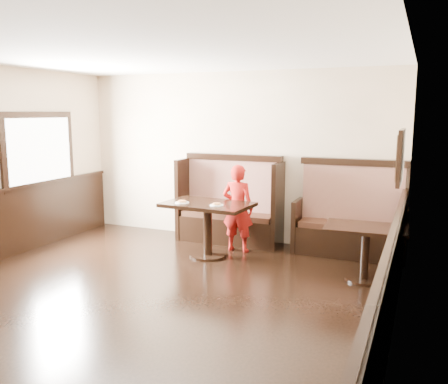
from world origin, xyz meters
The scene contains 9 objects.
ground centered at (0.00, 0.00, 0.00)m, with size 7.00×7.00×0.00m, color black.
room_shell centered at (-0.30, 0.28, 0.67)m, with size 7.00×7.00×7.00m.
booth_main centered at (0.00, 3.30, 0.53)m, with size 1.75×0.72×1.45m.
booth_neighbor centered at (1.95, 3.29, 0.48)m, with size 1.65×0.72×1.45m.
table_main centered at (0.02, 2.36, 0.63)m, with size 1.34×0.89×0.82m.
table_neighbor centered at (2.30, 2.22, 0.53)m, with size 1.05×0.71×0.71m.
child centered at (0.33, 2.80, 0.68)m, with size 0.49×0.32×1.36m, color #A31511.
pizza_plate_left centered at (-0.33, 2.20, 0.83)m, with size 0.21×0.21×0.04m.
pizza_plate_right centered at (0.22, 2.23, 0.83)m, with size 0.20×0.20×0.04m.
Camera 1 is at (2.93, -3.87, 2.14)m, focal length 38.00 mm.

